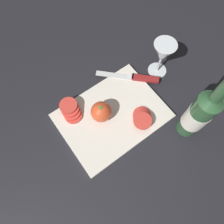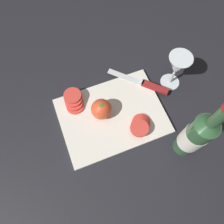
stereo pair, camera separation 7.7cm
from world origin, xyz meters
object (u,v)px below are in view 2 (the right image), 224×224
wine_bottle (195,136)px  tomato_slice_stack_far (74,101)px  wine_glass (177,67)px  tomato_slice_stack_near (140,125)px  knife (149,85)px  whole_tomato (101,109)px

wine_bottle → tomato_slice_stack_far: bearing=136.5°
wine_glass → tomato_slice_stack_near: 0.24m
knife → wine_bottle: bearing=138.4°
wine_bottle → whole_tomato: bearing=136.3°
knife → whole_tomato: bearing=55.8°
wine_bottle → wine_glass: size_ratio=2.17×
knife → tomato_slice_stack_far: size_ratio=1.98×
knife → tomato_slice_stack_far: tomato_slice_stack_far is taller
whole_tomato → tomato_slice_stack_far: 0.11m
wine_bottle → tomato_slice_stack_far: wine_bottle is taller
whole_tomato → knife: bearing=10.7°
tomato_slice_stack_far → wine_glass: bearing=-6.4°
whole_tomato → wine_bottle: bearing=-43.7°
wine_bottle → knife: wine_bottle is taller
wine_bottle → wine_glass: 0.26m
whole_tomato → tomato_slice_stack_near: (0.11, -0.10, -0.02)m
wine_bottle → knife: 0.28m
wine_glass → whole_tomato: bearing=-173.6°
whole_tomato → tomato_slice_stack_near: bearing=-42.2°
knife → tomato_slice_stack_near: tomato_slice_stack_near is taller
tomato_slice_stack_near → tomato_slice_stack_far: (-0.19, 0.17, 0.00)m
tomato_slice_stack_near → whole_tomato: bearing=137.8°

